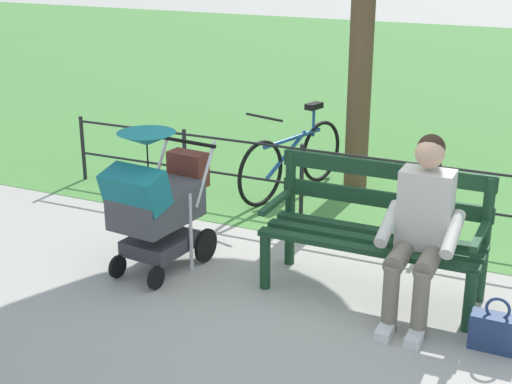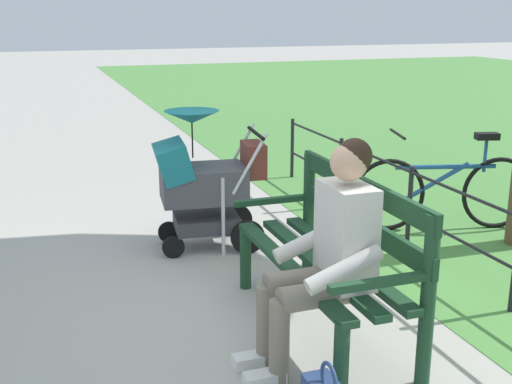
# 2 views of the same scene
# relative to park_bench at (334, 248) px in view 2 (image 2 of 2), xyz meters

# --- Properties ---
(ground_plane) EXTENTS (60.00, 60.00, 0.00)m
(ground_plane) POSITION_rel_park_bench_xyz_m (0.44, 0.12, -0.53)
(ground_plane) COLOR #ADA89E
(park_bench) EXTENTS (1.60, 0.60, 0.96)m
(park_bench) POSITION_rel_park_bench_xyz_m (0.00, 0.00, 0.00)
(park_bench) COLOR #193D23
(park_bench) RESTS_ON ground
(person_on_bench) EXTENTS (0.53, 0.74, 1.28)m
(person_on_bench) POSITION_rel_park_bench_xyz_m (-0.37, 0.22, 0.15)
(person_on_bench) COLOR slate
(person_on_bench) RESTS_ON ground
(stroller) EXTENTS (0.59, 0.93, 1.15)m
(stroller) POSITION_rel_park_bench_xyz_m (1.65, 0.38, 0.07)
(stroller) COLOR black
(stroller) RESTS_ON ground
(park_fence) EXTENTS (6.33, 0.04, 0.70)m
(park_fence) POSITION_rel_park_bench_xyz_m (0.44, -1.21, -0.11)
(park_fence) COLOR black
(park_fence) RESTS_ON ground
(bicycle) EXTENTS (0.58, 1.61, 0.89)m
(bicycle) POSITION_rel_park_bench_xyz_m (1.38, -1.77, -0.16)
(bicycle) COLOR black
(bicycle) RESTS_ON ground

